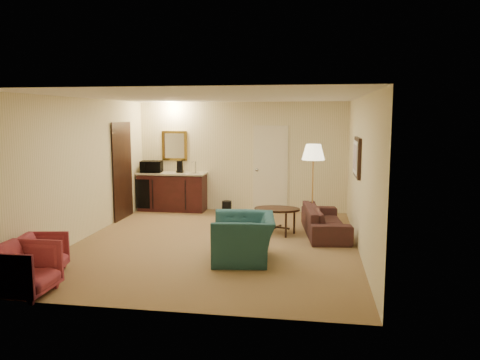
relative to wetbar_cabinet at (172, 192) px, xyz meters
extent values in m
plane|color=brown|center=(1.65, -2.72, -0.46)|extent=(6.00, 6.00, 0.00)
cube|color=#F7E6B9|center=(1.65, 0.28, 0.84)|extent=(5.00, 0.02, 2.60)
cube|color=#F7E6B9|center=(-0.85, -2.72, 0.84)|extent=(0.02, 6.00, 2.60)
cube|color=#F7E6B9|center=(4.15, -2.72, 0.84)|extent=(0.02, 6.00, 2.60)
cube|color=white|center=(1.65, -2.72, 2.14)|extent=(5.00, 6.00, 0.02)
cube|color=beige|center=(2.35, 0.25, 0.56)|extent=(0.82, 0.06, 2.05)
cube|color=black|center=(-0.82, -1.02, 0.59)|extent=(0.06, 0.98, 2.10)
cube|color=gold|center=(0.00, 0.25, 1.09)|extent=(0.62, 0.04, 0.72)
cube|color=black|center=(4.11, -2.32, 1.09)|extent=(0.06, 0.90, 0.70)
cube|color=#3A1312|center=(0.00, 0.00, 0.00)|extent=(1.64, 0.58, 0.92)
imported|color=black|center=(3.60, -1.78, -0.10)|extent=(0.77, 1.91, 0.73)
imported|color=#1E464C|center=(2.29, -3.62, 0.02)|extent=(0.86, 1.19, 0.96)
imported|color=#95303E|center=(-0.50, -4.72, -0.14)|extent=(0.68, 0.71, 0.63)
imported|color=#95303E|center=(-0.25, -5.52, -0.09)|extent=(0.68, 0.72, 0.74)
cube|color=black|center=(2.68, -1.86, -0.21)|extent=(1.05, 0.90, 0.51)
cube|color=gold|center=(3.35, -1.32, 0.40)|extent=(0.60, 0.60, 1.72)
cylinder|color=black|center=(1.35, -0.07, -0.32)|extent=(0.27, 0.27, 0.28)
imported|color=black|center=(-0.50, -0.03, 0.63)|extent=(0.53, 0.33, 0.34)
cylinder|color=black|center=(0.19, 0.03, 0.60)|extent=(0.19, 0.19, 0.29)
camera|label=1|loc=(3.37, -10.74, 1.82)|focal=35.00mm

